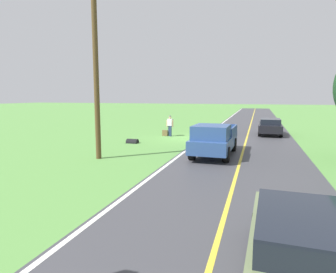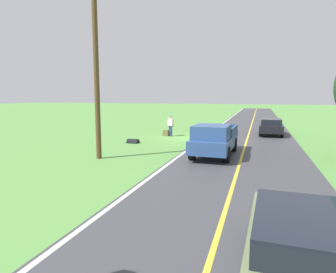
% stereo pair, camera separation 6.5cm
% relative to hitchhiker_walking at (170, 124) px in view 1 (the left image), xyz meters
% --- Properties ---
extents(ground_plane, '(200.00, 200.00, 0.00)m').
position_rel_hitchhiker_walking_xyz_m(ground_plane, '(-1.48, 0.81, -0.98)').
color(ground_plane, '#568E42').
extents(road_surface, '(7.13, 120.00, 0.00)m').
position_rel_hitchhiker_walking_xyz_m(road_surface, '(-6.24, 0.81, -0.98)').
color(road_surface, '#3D3D42').
rests_on(road_surface, ground).
extents(lane_edge_line, '(0.16, 117.60, 0.00)m').
position_rel_hitchhiker_walking_xyz_m(lane_edge_line, '(-2.86, 0.81, -0.98)').
color(lane_edge_line, silver).
rests_on(lane_edge_line, ground).
extents(lane_centre_line, '(0.14, 117.60, 0.00)m').
position_rel_hitchhiker_walking_xyz_m(lane_centre_line, '(-6.24, 0.81, -0.98)').
color(lane_centre_line, gold).
rests_on(lane_centre_line, ground).
extents(hitchhiker_walking, '(0.62, 0.53, 1.75)m').
position_rel_hitchhiker_walking_xyz_m(hitchhiker_walking, '(0.00, 0.00, 0.00)').
color(hitchhiker_walking, navy).
rests_on(hitchhiker_walking, ground).
extents(suitcase_carried, '(0.48, 0.24, 0.49)m').
position_rel_hitchhiker_walking_xyz_m(suitcase_carried, '(0.43, 0.04, -0.73)').
color(suitcase_carried, brown).
rests_on(suitcase_carried, ground).
extents(pickup_truck_passing, '(2.21, 5.45, 1.82)m').
position_rel_hitchhiker_walking_xyz_m(pickup_truck_passing, '(-4.72, 7.17, -0.01)').
color(pickup_truck_passing, '#2D4C84').
rests_on(pickup_truck_passing, ground).
extents(sedan_mid_oncoming, '(2.06, 4.47, 1.41)m').
position_rel_hitchhiker_walking_xyz_m(sedan_mid_oncoming, '(-7.91, 18.28, -0.23)').
color(sedan_mid_oncoming, '#66754C').
rests_on(sedan_mid_oncoming, ground).
extents(sedan_near_oncoming, '(1.94, 4.41, 1.41)m').
position_rel_hitchhiker_walking_xyz_m(sedan_near_oncoming, '(-8.06, -3.31, -0.23)').
color(sedan_near_oncoming, black).
rests_on(sedan_near_oncoming, ground).
extents(utility_pole_roadside, '(0.28, 0.28, 8.45)m').
position_rel_hitchhiker_walking_xyz_m(utility_pole_roadside, '(1.13, 9.71, 3.25)').
color(utility_pole_roadside, brown).
rests_on(utility_pole_roadside, ground).
extents(drainage_culvert, '(0.80, 0.60, 0.60)m').
position_rel_hitchhiker_walking_xyz_m(drainage_culvert, '(1.53, 4.34, -0.98)').
color(drainage_culvert, black).
rests_on(drainage_culvert, ground).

